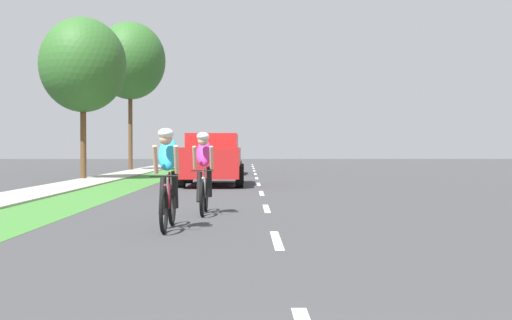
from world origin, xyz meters
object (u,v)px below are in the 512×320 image
at_px(cyclist_lead, 168,178).
at_px(sedan_maroon, 222,159).
at_px(suv_red, 213,158).
at_px(cyclist_trailing, 204,172).
at_px(street_tree_near, 83,65).
at_px(street_tree_far, 130,61).

relative_size(cyclist_lead, sedan_maroon, 0.40).
bearing_deg(suv_red, cyclist_lead, -90.18).
height_order(cyclist_lead, suv_red, suv_red).
distance_m(cyclist_lead, sedan_maroon, 22.12).
xyz_separation_m(cyclist_trailing, sedan_maroon, (-0.44, 19.77, -0.04)).
distance_m(cyclist_trailing, street_tree_near, 15.76).
xyz_separation_m(suv_red, sedan_maroon, (-0.08, 9.86, -0.18)).
bearing_deg(suv_red, street_tree_far, 110.39).
bearing_deg(sedan_maroon, street_tree_far, 136.30).
height_order(suv_red, sedan_maroon, suv_red).
relative_size(cyclist_trailing, sedan_maroon, 0.40).
xyz_separation_m(cyclist_trailing, street_tree_near, (-5.93, 14.07, 3.91)).
bearing_deg(suv_red, street_tree_near, 143.25).
bearing_deg(street_tree_near, cyclist_lead, -71.40).
bearing_deg(street_tree_near, sedan_maroon, 46.11).
height_order(cyclist_lead, cyclist_trailing, same).
bearing_deg(sedan_maroon, cyclist_lead, -89.90).
relative_size(sedan_maroon, street_tree_near, 0.64).
xyz_separation_m(cyclist_lead, sedan_maroon, (-0.04, 22.12, -0.04)).
height_order(cyclist_trailing, street_tree_far, street_tree_far).
height_order(sedan_maroon, street_tree_far, street_tree_far).
relative_size(suv_red, sedan_maroon, 1.09).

